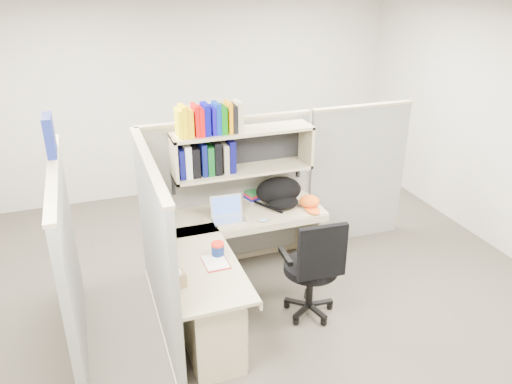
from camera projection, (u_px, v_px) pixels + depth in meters
name	position (u px, v px, depth m)	size (l,w,h in m)	color
ground	(257.00, 306.00, 4.83)	(6.00, 6.00, 0.00)	#38322B
room_shell	(257.00, 147.00, 4.16)	(6.00, 6.00, 6.00)	#B9B3A7
cubicle	(204.00, 208.00, 4.73)	(3.79, 1.84, 1.95)	slate
desk	(223.00, 293.00, 4.28)	(1.74, 1.75, 0.73)	tan
laptop	(229.00, 210.00, 4.83)	(0.31, 0.31, 0.23)	silver
backpack	(281.00, 193.00, 5.12)	(0.49, 0.37, 0.29)	black
orange_cap	(309.00, 201.00, 5.14)	(0.21, 0.24, 0.12)	#E85814
snack_canister	(218.00, 249.00, 4.27)	(0.12, 0.12, 0.11)	navy
tissue_box	(178.00, 275.00, 3.85)	(0.11, 0.11, 0.18)	#977C55
mouse	(263.00, 220.00, 4.85)	(0.09, 0.06, 0.04)	#7C97B0
paper_cup	(230.00, 201.00, 5.16)	(0.07, 0.07, 0.11)	white
book_stack	(252.00, 195.00, 5.30)	(0.15, 0.21, 0.10)	gray
loose_paper	(215.00, 262.00, 4.19)	(0.19, 0.25, 0.00)	white
task_chair	(312.00, 283.00, 4.54)	(0.56, 0.51, 1.05)	black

